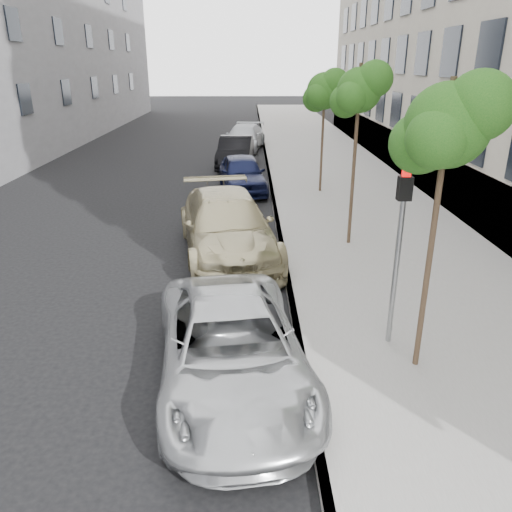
{
  "coord_description": "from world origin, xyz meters",
  "views": [
    {
      "loc": [
        0.22,
        -6.15,
        5.23
      ],
      "look_at": [
        0.34,
        3.4,
        1.5
      ],
      "focal_mm": 35.0,
      "sensor_mm": 36.0,
      "label": 1
    }
  ],
  "objects_px": {
    "signal_pole": "(399,240)",
    "sedan_blue": "(242,173)",
    "tree_mid": "(360,91)",
    "suv": "(227,226)",
    "tree_near": "(449,126)",
    "tree_far": "(325,91)",
    "sedan_rear": "(244,138)",
    "minivan": "(232,348)",
    "sedan_black": "(236,152)"
  },
  "relations": [
    {
      "from": "tree_mid",
      "to": "tree_far",
      "type": "bearing_deg",
      "value": 90.0
    },
    {
      "from": "tree_mid",
      "to": "signal_pole",
      "type": "distance_m",
      "value": 6.14
    },
    {
      "from": "tree_mid",
      "to": "sedan_blue",
      "type": "relative_size",
      "value": 1.14
    },
    {
      "from": "suv",
      "to": "sedan_black",
      "type": "distance_m",
      "value": 12.95
    },
    {
      "from": "suv",
      "to": "signal_pole",
      "type": "bearing_deg",
      "value": -66.46
    },
    {
      "from": "suv",
      "to": "sedan_blue",
      "type": "xyz_separation_m",
      "value": [
        0.33,
        7.69,
        -0.11
      ]
    },
    {
      "from": "tree_near",
      "to": "sedan_rear",
      "type": "distance_m",
      "value": 24.94
    },
    {
      "from": "tree_far",
      "to": "sedan_rear",
      "type": "bearing_deg",
      "value": 106.19
    },
    {
      "from": "signal_pole",
      "to": "minivan",
      "type": "relative_size",
      "value": 0.65
    },
    {
      "from": "tree_mid",
      "to": "tree_far",
      "type": "xyz_separation_m",
      "value": [
        0.0,
        6.5,
        -0.34
      ]
    },
    {
      "from": "tree_far",
      "to": "suv",
      "type": "xyz_separation_m",
      "value": [
        -3.66,
        -7.14,
        -3.28
      ]
    },
    {
      "from": "minivan",
      "to": "sedan_rear",
      "type": "bearing_deg",
      "value": 82.01
    },
    {
      "from": "tree_near",
      "to": "sedan_rear",
      "type": "relative_size",
      "value": 0.95
    },
    {
      "from": "sedan_black",
      "to": "tree_near",
      "type": "bearing_deg",
      "value": -75.13
    },
    {
      "from": "signal_pole",
      "to": "tree_far",
      "type": "bearing_deg",
      "value": 87.53
    },
    {
      "from": "tree_mid",
      "to": "sedan_blue",
      "type": "bearing_deg",
      "value": 115.28
    },
    {
      "from": "tree_near",
      "to": "tree_far",
      "type": "bearing_deg",
      "value": 90.0
    },
    {
      "from": "minivan",
      "to": "suv",
      "type": "xyz_separation_m",
      "value": [
        -0.33,
        6.23,
        0.15
      ]
    },
    {
      "from": "tree_far",
      "to": "suv",
      "type": "bearing_deg",
      "value": -117.11
    },
    {
      "from": "tree_far",
      "to": "sedan_black",
      "type": "xyz_separation_m",
      "value": [
        -3.73,
        5.81,
        -3.37
      ]
    },
    {
      "from": "minivan",
      "to": "sedan_rear",
      "type": "height_order",
      "value": "sedan_rear"
    },
    {
      "from": "tree_near",
      "to": "tree_mid",
      "type": "distance_m",
      "value": 6.5
    },
    {
      "from": "tree_far",
      "to": "suv",
      "type": "relative_size",
      "value": 0.81
    },
    {
      "from": "sedan_black",
      "to": "sedan_rear",
      "type": "height_order",
      "value": "sedan_black"
    },
    {
      "from": "sedan_black",
      "to": "sedan_rear",
      "type": "relative_size",
      "value": 0.91
    },
    {
      "from": "tree_near",
      "to": "tree_mid",
      "type": "bearing_deg",
      "value": 90.0
    },
    {
      "from": "signal_pole",
      "to": "minivan",
      "type": "bearing_deg",
      "value": -159.75
    },
    {
      "from": "tree_mid",
      "to": "minivan",
      "type": "distance_m",
      "value": 8.52
    },
    {
      "from": "tree_mid",
      "to": "minivan",
      "type": "bearing_deg",
      "value": -115.82
    },
    {
      "from": "signal_pole",
      "to": "sedan_blue",
      "type": "xyz_separation_m",
      "value": [
        -3.02,
        12.74,
        -1.46
      ]
    },
    {
      "from": "tree_mid",
      "to": "suv",
      "type": "relative_size",
      "value": 0.85
    },
    {
      "from": "tree_near",
      "to": "tree_mid",
      "type": "xyz_separation_m",
      "value": [
        -0.0,
        6.5,
        0.17
      ]
    },
    {
      "from": "signal_pole",
      "to": "sedan_rear",
      "type": "distance_m",
      "value": 23.89
    },
    {
      "from": "signal_pole",
      "to": "sedan_black",
      "type": "xyz_separation_m",
      "value": [
        -3.42,
        18.01,
        -1.44
      ]
    },
    {
      "from": "tree_mid",
      "to": "sedan_rear",
      "type": "height_order",
      "value": "tree_mid"
    },
    {
      "from": "tree_mid",
      "to": "minivan",
      "type": "relative_size",
      "value": 0.99
    },
    {
      "from": "sedan_blue",
      "to": "suv",
      "type": "bearing_deg",
      "value": -99.44
    },
    {
      "from": "sedan_rear",
      "to": "sedan_black",
      "type": "bearing_deg",
      "value": -85.1
    },
    {
      "from": "signal_pole",
      "to": "sedan_blue",
      "type": "relative_size",
      "value": 0.75
    },
    {
      "from": "sedan_blue",
      "to": "sedan_rear",
      "type": "height_order",
      "value": "sedan_blue"
    },
    {
      "from": "sedan_blue",
      "to": "tree_far",
      "type": "bearing_deg",
      "value": -16.26
    },
    {
      "from": "tree_near",
      "to": "tree_far",
      "type": "xyz_separation_m",
      "value": [
        0.0,
        13.0,
        -0.17
      ]
    },
    {
      "from": "tree_near",
      "to": "sedan_blue",
      "type": "bearing_deg",
      "value": 103.8
    },
    {
      "from": "tree_mid",
      "to": "sedan_black",
      "type": "height_order",
      "value": "tree_mid"
    },
    {
      "from": "sedan_blue",
      "to": "sedan_rear",
      "type": "xyz_separation_m",
      "value": [
        0.0,
        10.91,
        -0.0
      ]
    },
    {
      "from": "signal_pole",
      "to": "suv",
      "type": "bearing_deg",
      "value": 122.48
    },
    {
      "from": "tree_far",
      "to": "minivan",
      "type": "relative_size",
      "value": 0.94
    },
    {
      "from": "sedan_rear",
      "to": "sedan_blue",
      "type": "bearing_deg",
      "value": -81.0
    },
    {
      "from": "sedan_black",
      "to": "suv",
      "type": "bearing_deg",
      "value": -86.02
    },
    {
      "from": "suv",
      "to": "sedan_rear",
      "type": "relative_size",
      "value": 1.14
    }
  ]
}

